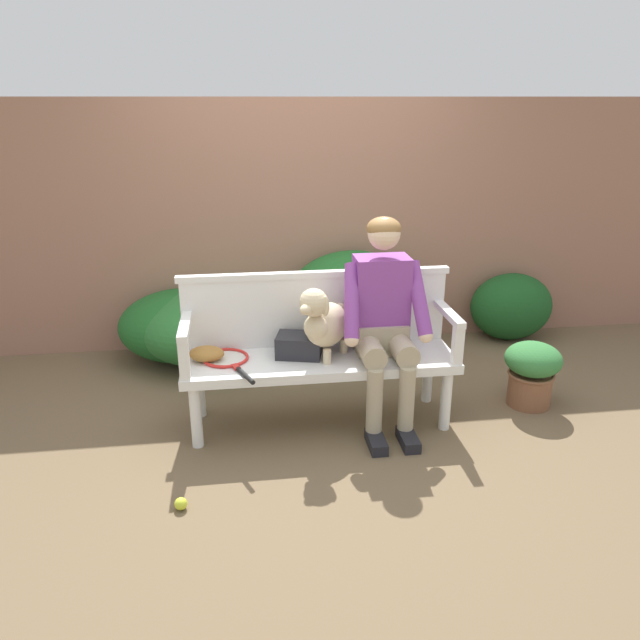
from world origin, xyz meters
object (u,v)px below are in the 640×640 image
(dog_on_bench, at_px, (324,322))
(tennis_ball, at_px, (181,504))
(potted_plant, at_px, (532,371))
(tennis_racket, at_px, (227,360))
(baseball_glove, at_px, (207,354))
(person_seated, at_px, (383,315))
(garden_bench, at_px, (320,366))
(sports_bag, at_px, (299,345))

(dog_on_bench, xyz_separation_m, tennis_ball, (-0.86, -0.78, -0.67))
(dog_on_bench, distance_m, potted_plant, 1.52)
(tennis_racket, xyz_separation_m, baseball_glove, (-0.13, 0.03, 0.04))
(person_seated, bearing_deg, tennis_ball, -147.51)
(baseball_glove, bearing_deg, person_seated, 8.76)
(garden_bench, height_order, tennis_ball, garden_bench)
(person_seated, relative_size, tennis_racket, 2.31)
(garden_bench, bearing_deg, person_seated, -1.96)
(baseball_glove, xyz_separation_m, sports_bag, (0.58, -0.00, 0.03))
(sports_bag, xyz_separation_m, tennis_ball, (-0.71, -0.84, -0.50))
(garden_bench, relative_size, tennis_racket, 2.98)
(dog_on_bench, xyz_separation_m, baseball_glove, (-0.73, 0.06, -0.20))
(tennis_ball, bearing_deg, baseball_glove, 81.29)
(tennis_racket, height_order, potted_plant, tennis_racket)
(garden_bench, xyz_separation_m, person_seated, (0.40, -0.01, 0.33))
(baseball_glove, bearing_deg, potted_plant, 11.78)
(potted_plant, bearing_deg, garden_bench, -178.21)
(person_seated, bearing_deg, baseball_glove, 177.04)
(dog_on_bench, relative_size, tennis_ball, 7.38)
(tennis_racket, bearing_deg, dog_on_bench, -3.26)
(potted_plant, bearing_deg, tennis_racket, -179.22)
(sports_bag, xyz_separation_m, potted_plant, (1.59, 0.01, -0.28))
(tennis_racket, bearing_deg, person_seated, -1.85)
(sports_bag, bearing_deg, person_seated, -5.88)
(person_seated, distance_m, dog_on_bench, 0.38)
(sports_bag, bearing_deg, potted_plant, 0.19)
(person_seated, xyz_separation_m, dog_on_bench, (-0.38, -0.00, -0.03))
(garden_bench, relative_size, person_seated, 1.29)
(dog_on_bench, bearing_deg, baseball_glove, 175.30)
(dog_on_bench, bearing_deg, tennis_racket, 176.74)
(dog_on_bench, bearing_deg, garden_bench, 141.44)
(garden_bench, distance_m, baseball_glove, 0.72)
(baseball_glove, height_order, potted_plant, baseball_glove)
(tennis_racket, bearing_deg, tennis_ball, -107.35)
(garden_bench, distance_m, person_seated, 0.52)
(person_seated, relative_size, potted_plant, 2.94)
(tennis_racket, relative_size, sports_bag, 2.06)
(sports_bag, height_order, potted_plant, sports_bag)
(dog_on_bench, distance_m, sports_bag, 0.23)
(person_seated, bearing_deg, garden_bench, 178.04)
(person_seated, relative_size, baseball_glove, 6.06)
(garden_bench, relative_size, potted_plant, 3.80)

